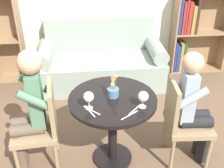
% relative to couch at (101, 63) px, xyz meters
% --- Properties ---
extents(ground_plane, '(16.00, 16.00, 0.00)m').
position_rel_couch_xyz_m(ground_plane, '(0.00, -1.61, -0.31)').
color(ground_plane, brown).
extents(round_table, '(0.81, 0.81, 0.76)m').
position_rel_couch_xyz_m(round_table, '(0.00, -1.61, 0.27)').
color(round_table, black).
rests_on(round_table, ground_plane).
extents(couch, '(1.81, 0.80, 0.92)m').
position_rel_couch_xyz_m(couch, '(0.00, 0.00, 0.00)').
color(couch, gray).
rests_on(couch, ground_plane).
extents(bookshelf_right, '(0.85, 0.28, 1.28)m').
position_rel_couch_xyz_m(bookshelf_right, '(1.44, 0.27, 0.34)').
color(bookshelf_right, '#93704C').
rests_on(bookshelf_right, ground_plane).
extents(chair_left, '(0.45, 0.45, 0.90)m').
position_rel_couch_xyz_m(chair_left, '(-0.67, -1.59, 0.18)').
color(chair_left, '#937A56').
rests_on(chair_left, ground_plane).
extents(chair_right, '(0.45, 0.45, 0.90)m').
position_rel_couch_xyz_m(chair_right, '(0.67, -1.65, 0.18)').
color(chair_right, '#937A56').
rests_on(chair_right, ground_plane).
extents(person_left, '(0.44, 0.36, 1.26)m').
position_rel_couch_xyz_m(person_left, '(-0.76, -1.60, 0.37)').
color(person_left, brown).
rests_on(person_left, ground_plane).
extents(person_right, '(0.43, 0.36, 1.20)m').
position_rel_couch_xyz_m(person_right, '(0.77, -1.66, 0.32)').
color(person_right, black).
rests_on(person_right, ground_plane).
extents(wine_glass_left, '(0.09, 0.09, 0.16)m').
position_rel_couch_xyz_m(wine_glass_left, '(-0.22, -1.74, 0.56)').
color(wine_glass_left, white).
rests_on(wine_glass_left, round_table).
extents(wine_glass_right, '(0.09, 0.09, 0.15)m').
position_rel_couch_xyz_m(wine_glass_right, '(0.24, -1.77, 0.55)').
color(wine_glass_right, white).
rests_on(wine_glass_right, round_table).
extents(flower_vase, '(0.11, 0.11, 0.23)m').
position_rel_couch_xyz_m(flower_vase, '(0.01, -1.58, 0.52)').
color(flower_vase, slate).
rests_on(flower_vase, round_table).
extents(knife_left_setting, '(0.14, 0.15, 0.00)m').
position_rel_couch_xyz_m(knife_left_setting, '(0.17, -1.80, 0.45)').
color(knife_left_setting, silver).
rests_on(knife_left_setting, round_table).
extents(fork_left_setting, '(0.16, 0.12, 0.00)m').
position_rel_couch_xyz_m(fork_left_setting, '(0.11, -1.88, 0.45)').
color(fork_left_setting, silver).
rests_on(fork_left_setting, round_table).
extents(knife_right_setting, '(0.09, 0.18, 0.00)m').
position_rel_couch_xyz_m(knife_right_setting, '(-0.21, -1.79, 0.45)').
color(knife_right_setting, silver).
rests_on(knife_right_setting, round_table).
extents(fork_right_setting, '(0.14, 0.14, 0.00)m').
position_rel_couch_xyz_m(fork_right_setting, '(-0.20, -1.78, 0.45)').
color(fork_right_setting, silver).
rests_on(fork_right_setting, round_table).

